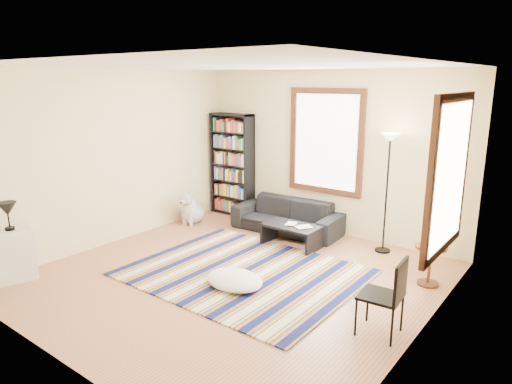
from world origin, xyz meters
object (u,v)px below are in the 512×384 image
Objects in this scene: coffee_table at (291,236)px; dog at (192,207)px; floor_lamp at (386,194)px; side_table at (429,265)px; folding_chair at (380,296)px; white_cabinet at (13,255)px; bookshelf at (232,165)px; floor_cushion at (234,280)px; sofa at (287,216)px.

dog is at bearing -177.94° from coffee_table.
floor_lamp is 3.44× the size of side_table.
coffee_table is at bearing 138.60° from folding_chair.
folding_chair reaches higher than white_cabinet.
bookshelf is 3.22× the size of dog.
dog is at bearing 155.85° from folding_chair.
side_table is 0.77× the size of white_cabinet.
bookshelf is 2.33× the size of folding_chair.
floor_cushion is (2.19, -2.57, -0.90)m from bookshelf.
dog reaches higher than sofa.
floor_cushion is 1.96m from folding_chair.
side_table is at bearing 52.32° from white_cabinet.
bookshelf is at bearing 102.38° from white_cabinet.
sofa is 0.97× the size of bookshelf.
floor_cushion is 2.74m from floor_lamp.
side_table is at bearing -2.73° from coffee_table.
sofa is 4.30m from white_cabinet.
dog is (-4.38, 0.03, 0.04)m from side_table.
white_cabinet is 3.24m from dog.
floor_lamp is 3.57m from dog.
coffee_table is 1.05× the size of folding_chair.
coffee_table is 4.03m from white_cabinet.
white_cabinet reaches higher than sofa.
side_table reaches higher than coffee_table.
folding_chair is (1.93, 0.08, 0.33)m from floor_cushion.
sofa is 2.41m from floor_cushion.
floor_lamp is (1.27, 0.69, 0.75)m from coffee_table.
bookshelf reaches higher than white_cabinet.
folding_chair is (2.17, -1.63, 0.25)m from coffee_table.
sofa is at bearing 129.21° from coffee_table.
floor_lamp is at bearing 65.21° from white_cabinet.
floor_lamp is at bearing -3.01° from bookshelf.
sofa reaches higher than side_table.
coffee_table is at bearing -11.49° from dog.
side_table is at bearing 38.97° from floor_cushion.
bookshelf is 4.24m from white_cabinet.
sofa is 1.67m from bookshelf.
dog is (0.12, 3.24, -0.04)m from white_cabinet.
floor_cushion is 1.15× the size of white_cabinet.
dog is at bearing -162.46° from sofa.
floor_cushion is 1.29× the size of dog.
floor_lamp is at bearing 140.12° from side_table.
bookshelf is 3.70× the size of side_table.
side_table is at bearing 83.75° from folding_chair.
side_table reaches higher than floor_cushion.
floor_lamp is (3.23, -0.17, -0.07)m from bookshelf.
dog is at bearing 104.62° from white_cabinet.
dog is at bearing -167.46° from floor_lamp.
floor_cushion is 1.48× the size of side_table.
floor_lamp is 2.66× the size of white_cabinet.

